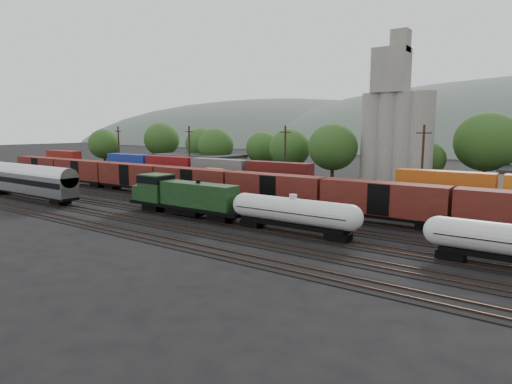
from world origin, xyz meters
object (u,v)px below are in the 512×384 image
Objects in this scene: tank_car_a at (293,212)px; passenger_coach at (28,179)px; green_locomotive at (180,195)px; orange_locomotive at (231,183)px; grain_silo at (395,130)px.

passenger_coach is at bearing -173.86° from tank_car_a.
green_locomotive is 1.06× the size of orange_locomotive.
tank_car_a is 0.55× the size of grain_silo.
green_locomotive is 15.39m from orange_locomotive.
grain_silo is (44.09, 46.00, 7.89)m from passenger_coach.
green_locomotive is 0.65× the size of grain_silo.
grain_silo is (18.17, 26.00, 8.73)m from orange_locomotive.
grain_silo is at bearing 70.24° from green_locomotive.
passenger_coach reaches higher than tank_car_a.
green_locomotive is at bearing -180.00° from tank_car_a.
green_locomotive is 1.19× the size of tank_car_a.
tank_car_a is (17.15, 0.00, -0.34)m from green_locomotive.
tank_car_a is at bearing -86.62° from grain_silo.
orange_locomotive is (-3.45, 15.00, -0.29)m from green_locomotive.
grain_silo reaches higher than orange_locomotive.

